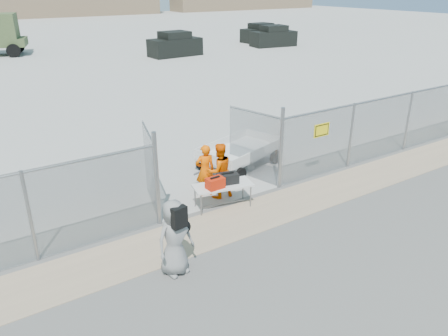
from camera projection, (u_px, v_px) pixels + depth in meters
ground at (268, 235)px, 10.81m from camera, size 160.00×160.00×0.00m
tarmac_inside at (5, 45)px, 43.22m from camera, size 160.00×80.00×0.01m
dirt_strip at (244, 218)px, 11.58m from camera, size 44.00×1.60×0.01m
chain_link_fence at (224, 168)px, 11.92m from camera, size 40.00×0.20×2.20m
folding_table at (223, 196)px, 12.05m from camera, size 1.73×1.00×0.69m
orange_bag at (215, 183)px, 11.65m from camera, size 0.48×0.34×0.29m
black_duffel at (228, 178)px, 11.95m from camera, size 0.63×0.46×0.28m
security_worker_left at (205, 170)px, 12.56m from camera, size 0.65×0.50×1.57m
security_worker_right at (219, 171)px, 12.44m from camera, size 0.85×0.69×1.65m
visitor at (175, 238)px, 9.13m from camera, size 0.91×0.66×1.72m
utility_trailer at (240, 154)px, 14.69m from camera, size 4.05×2.87×0.89m
parked_vehicle_near at (175, 44)px, 36.36m from camera, size 4.47×2.27×1.96m
parked_vehicle_mid at (261, 33)px, 44.91m from camera, size 4.17×2.09×1.84m
parked_vehicle_far at (273, 36)px, 41.87m from camera, size 4.46×2.45×1.92m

